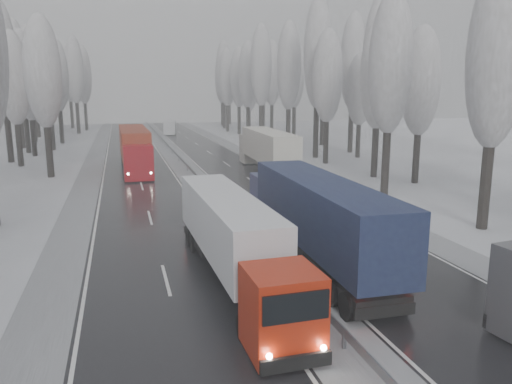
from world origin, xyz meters
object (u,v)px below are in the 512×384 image
truck_blue_box (313,212)px  truck_cream_box (266,148)px  truck_red_white (232,235)px  box_truck_distant (170,128)px  truck_red_red (134,146)px

truck_blue_box → truck_cream_box: truck_cream_box is taller
truck_blue_box → truck_red_white: truck_blue_box is taller
truck_cream_box → box_truck_distant: truck_cream_box is taller
truck_red_white → truck_red_red: size_ratio=0.84×
box_truck_distant → truck_red_white: size_ratio=0.51×
truck_cream_box → truck_red_red: (-13.66, 4.73, 0.04)m
box_truck_distant → truck_red_white: bearing=-85.9°
box_truck_distant → truck_red_red: truck_red_red is taller
truck_cream_box → truck_red_white: (-10.50, -30.20, -0.39)m
truck_blue_box → truck_cream_box: 28.94m
truck_cream_box → box_truck_distant: bearing=98.2°
truck_red_red → truck_blue_box: bearing=-77.6°
truck_red_white → box_truck_distant: bearing=84.9°
box_truck_distant → truck_red_red: size_ratio=0.42×
box_truck_distant → truck_red_white: truck_red_white is taller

